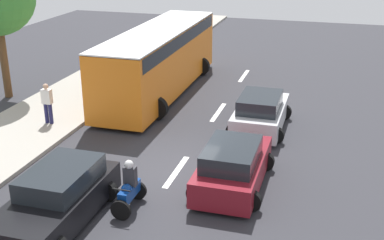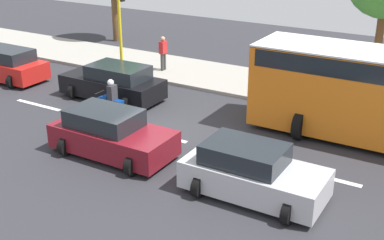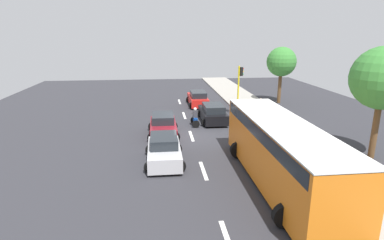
{
  "view_description": "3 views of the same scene",
  "coord_description": "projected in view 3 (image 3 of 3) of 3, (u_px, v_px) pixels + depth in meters",
  "views": [
    {
      "loc": [
        -4.79,
        14.39,
        7.78
      ],
      "look_at": [
        -0.35,
        -0.66,
        1.67
      ],
      "focal_mm": 47.02,
      "sensor_mm": 36.0,
      "label": 1
    },
    {
      "loc": [
        -13.63,
        -9.49,
        7.45
      ],
      "look_at": [
        -0.4,
        -1.66,
        1.09
      ],
      "focal_mm": 47.3,
      "sensor_mm": 36.0,
      "label": 2
    },
    {
      "loc": [
        -2.35,
        -21.55,
        7.18
      ],
      "look_at": [
        -0.17,
        -1.91,
        1.74
      ],
      "focal_mm": 29.4,
      "sensor_mm": 36.0,
      "label": 3
    }
  ],
  "objects": [
    {
      "name": "pedestrian_near_signal",
      "position": [
        289.0,
        129.0,
        20.88
      ],
      "size": [
        0.4,
        0.24,
        1.69
      ],
      "color": "#1E1E4C",
      "rests_on": "sidewalk"
    },
    {
      "name": "car_silver",
      "position": [
        164.0,
        151.0,
        18.0
      ],
      "size": [
        2.25,
        3.97,
        1.52
      ],
      "color": "#B7B7BC",
      "rests_on": "ground"
    },
    {
      "name": "pedestrian_by_tree",
      "position": [
        260.0,
        107.0,
        27.08
      ],
      "size": [
        0.4,
        0.24,
        1.69
      ],
      "color": "#3F3F3F",
      "rests_on": "sidewalk"
    },
    {
      "name": "motorcycle",
      "position": [
        195.0,
        118.0,
        25.2
      ],
      "size": [
        0.6,
        1.3,
        1.53
      ],
      "color": "black",
      "rests_on": "ground"
    },
    {
      "name": "lane_stripe_mid",
      "position": [
        191.0,
        136.0,
        22.81
      ],
      "size": [
        0.2,
        2.4,
        0.01
      ],
      "primitive_type": "cube",
      "color": "white",
      "rests_on": "ground"
    },
    {
      "name": "city_bus",
      "position": [
        281.0,
        149.0,
        15.07
      ],
      "size": [
        3.2,
        11.0,
        3.16
      ],
      "color": "orange",
      "rests_on": "ground"
    },
    {
      "name": "lane_stripe_south",
      "position": [
        184.0,
        115.0,
        28.56
      ],
      "size": [
        0.2,
        2.4,
        0.01
      ],
      "primitive_type": "cube",
      "color": "white",
      "rests_on": "ground"
    },
    {
      "name": "street_tree_center",
      "position": [
        383.0,
        79.0,
        17.6
      ],
      "size": [
        3.57,
        3.57,
        6.57
      ],
      "color": "brown",
      "rests_on": "ground"
    },
    {
      "name": "street_tree_north",
      "position": [
        281.0,
        62.0,
        32.66
      ],
      "size": [
        3.05,
        3.05,
        5.9
      ],
      "color": "brown",
      "rests_on": "ground"
    },
    {
      "name": "car_black",
      "position": [
        213.0,
        113.0,
        26.46
      ],
      "size": [
        2.29,
        4.42,
        1.52
      ],
      "color": "black",
      "rests_on": "ground"
    },
    {
      "name": "lane_stripe_far_south",
      "position": [
        179.0,
        102.0,
        34.31
      ],
      "size": [
        0.2,
        2.4,
        0.01
      ],
      "primitive_type": "cube",
      "color": "white",
      "rests_on": "ground"
    },
    {
      "name": "car_maroon",
      "position": [
        163.0,
        126.0,
        22.84
      ],
      "size": [
        2.26,
        4.09,
        1.52
      ],
      "color": "maroon",
      "rests_on": "ground"
    },
    {
      "name": "lane_stripe_north",
      "position": [
        203.0,
        170.0,
        17.06
      ],
      "size": [
        0.2,
        2.4,
        0.01
      ],
      "primitive_type": "cube",
      "color": "white",
      "rests_on": "ground"
    },
    {
      "name": "car_red",
      "position": [
        198.0,
        99.0,
        32.42
      ],
      "size": [
        2.16,
        4.5,
        1.52
      ],
      "color": "red",
      "rests_on": "ground"
    },
    {
      "name": "ground_plane",
      "position": [
        191.0,
        137.0,
        22.82
      ],
      "size": [
        40.0,
        60.0,
        0.1
      ],
      "primitive_type": "cube",
      "color": "#2D2D33"
    },
    {
      "name": "traffic_light_corner",
      "position": [
        240.0,
        84.0,
        27.62
      ],
      "size": [
        0.49,
        0.24,
        4.5
      ],
      "color": "yellow",
      "rests_on": "ground"
    },
    {
      "name": "lane_stripe_far_north",
      "position": [
        228.0,
        240.0,
        11.31
      ],
      "size": [
        0.2,
        2.4,
        0.01
      ],
      "primitive_type": "cube",
      "color": "white",
      "rests_on": "ground"
    },
    {
      "name": "sidewalk",
      "position": [
        284.0,
        132.0,
        23.54
      ],
      "size": [
        4.0,
        60.0,
        0.15
      ],
      "primitive_type": "cube",
      "color": "#9E998E",
      "rests_on": "ground"
    }
  ]
}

